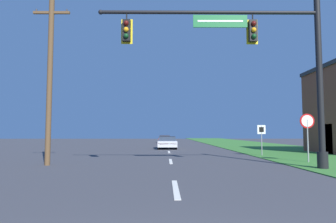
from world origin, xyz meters
name	(u,v)px	position (x,y,z in m)	size (l,w,h in m)	color
grass_verge_right	(265,147)	(10.50, 30.00, 0.02)	(10.00, 110.00, 0.04)	#38752D
road_center_line	(169,152)	(0.00, 22.00, 0.01)	(0.16, 34.80, 0.01)	silver
signal_mast	(263,60)	(3.97, 10.41, 4.70)	(9.85, 0.47, 7.66)	black
car_ahead	(167,142)	(-0.13, 27.39, 0.60)	(1.88, 4.53, 1.19)	black
far_car	(165,139)	(-0.41, 44.80, 0.60)	(1.82, 4.29, 1.19)	black
stop_sign	(307,127)	(7.11, 13.18, 1.86)	(0.76, 0.07, 2.50)	gray
route_sign_post	(261,133)	(6.16, 17.71, 1.53)	(0.55, 0.06, 2.03)	gray
utility_pole_near	(50,75)	(-5.93, 12.09, 4.34)	(1.80, 0.26, 8.38)	brown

